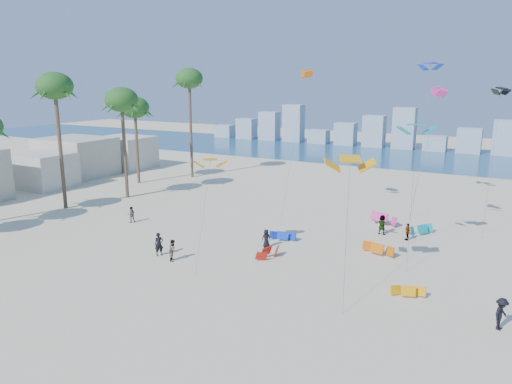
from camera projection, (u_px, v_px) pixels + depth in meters
The scene contains 10 objects.
ground at pixel (88, 310), 29.30m from camera, with size 220.00×220.00×0.00m, color beige.
ocean at pixel (384, 155), 90.78m from camera, with size 220.00×220.00×0.00m, color navy.
kitesurfer_near at pixel (159, 244), 38.23m from camera, with size 0.69×0.45×1.90m, color black.
kitesurfer_mid at pixel (173, 250), 37.24m from camera, with size 0.82×0.64×1.68m, color gray.
kitesurfers_far at pixel (362, 247), 37.86m from camera, with size 38.38×15.05×1.89m.
grounded_kites at pixel (364, 239), 41.20m from camera, with size 14.67×17.54×1.03m.
flying_kites at pixel (448, 113), 38.38m from camera, with size 34.93×31.51×15.94m.
palm_row at pixel (53, 104), 50.70m from camera, with size 9.34×44.80×15.46m.
beachfront_buildings at pixel (27, 168), 62.24m from camera, with size 11.50×43.00×6.00m.
distant_skyline at pixel (391, 133), 99.18m from camera, with size 85.00×3.00×8.40m.
Camera 1 is at (21.98, -18.62, 13.71)m, focal length 33.59 mm.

